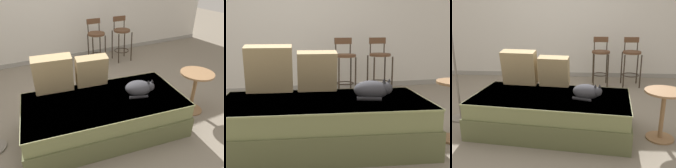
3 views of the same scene
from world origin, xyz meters
The scene contains 9 objects.
ground_plane centered at (0.00, 0.00, 0.00)m, with size 16.00×16.00×0.00m, color slate.
wall_baseboard_trim centered at (0.00, 2.20, 0.04)m, with size 8.00×0.02×0.09m, color gray.
couch centered at (0.00, -0.40, 0.23)m, with size 2.00×1.17×0.45m.
throw_pillow_corner centered at (-0.47, 0.04, 0.69)m, with size 0.48×0.29×0.48m.
throw_pillow_middle centered at (0.00, -0.02, 0.66)m, with size 0.42×0.26×0.42m.
cat centered at (0.43, -0.48, 0.54)m, with size 0.38×0.33×0.20m.
bar_stool_near_window centered at (0.73, 1.60, 0.54)m, with size 0.34×0.34×0.92m.
bar_stool_by_doorway centered at (1.31, 1.60, 0.53)m, with size 0.34×0.34×0.92m.
side_table centered at (1.29, -0.55, 0.38)m, with size 0.44×0.44×0.59m.
Camera 1 is at (-0.88, -2.39, 1.83)m, focal length 35.00 mm.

